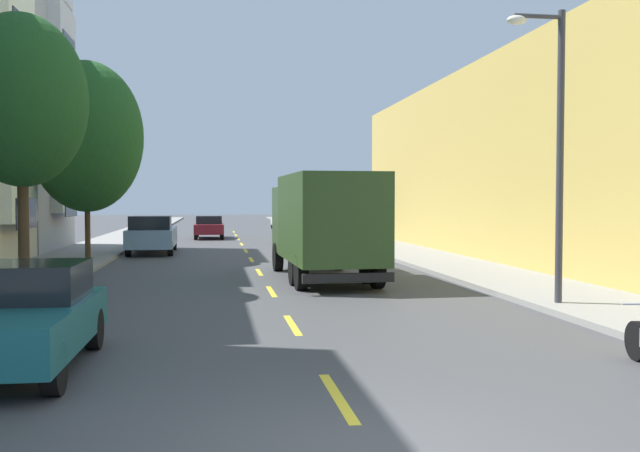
{
  "coord_description": "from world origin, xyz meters",
  "views": [
    {
      "loc": [
        -1.5,
        -6.37,
        2.43
      ],
      "look_at": [
        3.11,
        23.82,
        1.29
      ],
      "focal_mm": 39.11,
      "sensor_mm": 36.0,
      "label": 1
    }
  ],
  "objects_px": {
    "street_tree_second": "(21,101)",
    "parked_sedan_silver": "(296,224)",
    "street_lamp": "(554,133)",
    "moving_burgundy_sedan": "(209,227)",
    "street_tree_third": "(86,137)",
    "delivery_box_truck": "(324,220)",
    "parked_hatchback_teal": "(23,317)",
    "parked_wagon_black": "(321,229)",
    "parked_pickup_sky": "(152,235)",
    "parked_sedan_white": "(283,220)"
  },
  "relations": [
    {
      "from": "parked_hatchback_teal",
      "to": "parked_wagon_black",
      "type": "bearing_deg",
      "value": 72.95
    },
    {
      "from": "parked_pickup_sky",
      "to": "parked_sedan_white",
      "type": "bearing_deg",
      "value": 71.42
    },
    {
      "from": "delivery_box_truck",
      "to": "parked_wagon_black",
      "type": "distance_m",
      "value": 18.17
    },
    {
      "from": "parked_hatchback_teal",
      "to": "parked_sedan_silver",
      "type": "height_order",
      "value": "parked_hatchback_teal"
    },
    {
      "from": "delivery_box_truck",
      "to": "moving_burgundy_sedan",
      "type": "bearing_deg",
      "value": 98.65
    },
    {
      "from": "moving_burgundy_sedan",
      "to": "parked_pickup_sky",
      "type": "bearing_deg",
      "value": -101.56
    },
    {
      "from": "parked_pickup_sky",
      "to": "parked_hatchback_teal",
      "type": "distance_m",
      "value": 21.97
    },
    {
      "from": "parked_wagon_black",
      "to": "street_tree_second",
      "type": "bearing_deg",
      "value": -118.88
    },
    {
      "from": "street_tree_second",
      "to": "street_lamp",
      "type": "relative_size",
      "value": 1.1
    },
    {
      "from": "street_lamp",
      "to": "moving_burgundy_sedan",
      "type": "relative_size",
      "value": 1.44
    },
    {
      "from": "delivery_box_truck",
      "to": "parked_sedan_silver",
      "type": "distance_m",
      "value": 28.58
    },
    {
      "from": "street_lamp",
      "to": "parked_hatchback_teal",
      "type": "distance_m",
      "value": 11.38
    },
    {
      "from": "delivery_box_truck",
      "to": "parked_pickup_sky",
      "type": "bearing_deg",
      "value": 117.73
    },
    {
      "from": "delivery_box_truck",
      "to": "parked_sedan_white",
      "type": "xyz_separation_m",
      "value": [
        2.4,
        36.83,
        -1.08
      ]
    },
    {
      "from": "street_lamp",
      "to": "parked_hatchback_teal",
      "type": "bearing_deg",
      "value": -158.26
    },
    {
      "from": "street_lamp",
      "to": "parked_sedan_silver",
      "type": "xyz_separation_m",
      "value": [
        -1.67,
        34.8,
        -3.15
      ]
    },
    {
      "from": "street_tree_second",
      "to": "parked_wagon_black",
      "type": "distance_m",
      "value": 22.91
    },
    {
      "from": "street_tree_third",
      "to": "moving_burgundy_sedan",
      "type": "distance_m",
      "value": 17.34
    },
    {
      "from": "parked_pickup_sky",
      "to": "parked_sedan_white",
      "type": "height_order",
      "value": "parked_pickup_sky"
    },
    {
      "from": "street_tree_second",
      "to": "delivery_box_truck",
      "type": "distance_m",
      "value": 8.97
    },
    {
      "from": "parked_pickup_sky",
      "to": "parked_sedan_silver",
      "type": "bearing_deg",
      "value": 63.14
    },
    {
      "from": "parked_hatchback_teal",
      "to": "parked_sedan_white",
      "type": "xyz_separation_m",
      "value": [
        8.42,
        47.23,
        -0.01
      ]
    },
    {
      "from": "delivery_box_truck",
      "to": "parked_sedan_white",
      "type": "bearing_deg",
      "value": 86.27
    },
    {
      "from": "street_tree_third",
      "to": "parked_sedan_silver",
      "type": "relative_size",
      "value": 1.71
    },
    {
      "from": "street_tree_third",
      "to": "delivery_box_truck",
      "type": "height_order",
      "value": "street_tree_third"
    },
    {
      "from": "street_lamp",
      "to": "parked_wagon_black",
      "type": "distance_m",
      "value": 24.53
    },
    {
      "from": "street_tree_third",
      "to": "parked_sedan_white",
      "type": "relative_size",
      "value": 1.71
    },
    {
      "from": "parked_hatchback_teal",
      "to": "moving_burgundy_sedan",
      "type": "bearing_deg",
      "value": 85.95
    },
    {
      "from": "street_tree_third",
      "to": "street_lamp",
      "type": "xyz_separation_m",
      "value": [
        12.34,
        -13.85,
        -1.0
      ]
    },
    {
      "from": "parked_sedan_white",
      "to": "moving_burgundy_sedan",
      "type": "distance_m",
      "value": 14.44
    },
    {
      "from": "street_tree_third",
      "to": "parked_hatchback_teal",
      "type": "distance_m",
      "value": 18.51
    },
    {
      "from": "parked_sedan_silver",
      "to": "street_tree_second",
      "type": "bearing_deg",
      "value": -109.44
    },
    {
      "from": "parked_sedan_silver",
      "to": "parked_sedan_white",
      "type": "relative_size",
      "value": 1.0
    },
    {
      "from": "street_lamp",
      "to": "parked_pickup_sky",
      "type": "relative_size",
      "value": 1.21
    },
    {
      "from": "street_lamp",
      "to": "delivery_box_truck",
      "type": "xyz_separation_m",
      "value": [
        -4.14,
        6.35,
        -2.08
      ]
    },
    {
      "from": "parked_hatchback_teal",
      "to": "moving_burgundy_sedan",
      "type": "xyz_separation_m",
      "value": [
        2.41,
        34.09,
        -0.01
      ]
    },
    {
      "from": "street_lamp",
      "to": "moving_burgundy_sedan",
      "type": "distance_m",
      "value": 31.18
    },
    {
      "from": "delivery_box_truck",
      "to": "parked_sedan_silver",
      "type": "relative_size",
      "value": 1.62
    },
    {
      "from": "parked_hatchback_teal",
      "to": "parked_wagon_black",
      "type": "relative_size",
      "value": 0.85
    },
    {
      "from": "street_tree_second",
      "to": "delivery_box_truck",
      "type": "relative_size",
      "value": 0.97
    },
    {
      "from": "street_tree_second",
      "to": "parked_pickup_sky",
      "type": "distance_m",
      "value": 14.15
    },
    {
      "from": "street_tree_second",
      "to": "parked_pickup_sky",
      "type": "height_order",
      "value": "street_tree_second"
    },
    {
      "from": "street_tree_third",
      "to": "street_lamp",
      "type": "relative_size",
      "value": 1.19
    },
    {
      "from": "street_tree_second",
      "to": "parked_hatchback_teal",
      "type": "xyz_separation_m",
      "value": [
        2.19,
        -8.61,
        -4.24
      ]
    },
    {
      "from": "street_tree_second",
      "to": "street_tree_third",
      "type": "xyz_separation_m",
      "value": [
        0.0,
        9.29,
        -0.09
      ]
    },
    {
      "from": "parked_pickup_sky",
      "to": "moving_burgundy_sedan",
      "type": "relative_size",
      "value": 1.18
    },
    {
      "from": "street_tree_second",
      "to": "parked_sedan_white",
      "type": "xyz_separation_m",
      "value": [
        10.61,
        38.61,
        -4.25
      ]
    },
    {
      "from": "street_tree_second",
      "to": "parked_wagon_black",
      "type": "xyz_separation_m",
      "value": [
        10.88,
        19.72,
        -4.19
      ]
    },
    {
      "from": "street_tree_second",
      "to": "parked_sedan_silver",
      "type": "bearing_deg",
      "value": 70.56
    },
    {
      "from": "street_tree_second",
      "to": "parked_wagon_black",
      "type": "relative_size",
      "value": 1.51
    }
  ]
}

